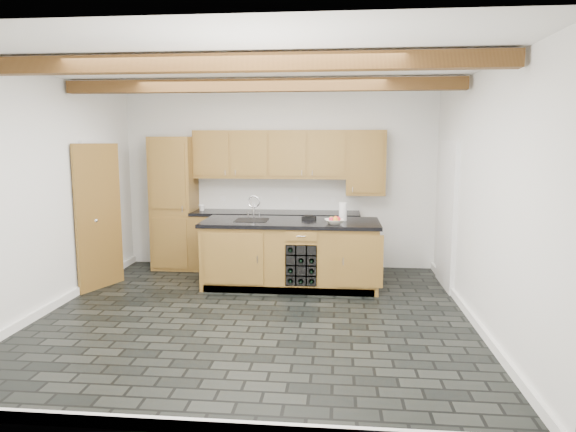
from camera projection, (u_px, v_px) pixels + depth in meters
The scene contains 10 objects.
ground at pixel (255, 315), 6.03m from camera, with size 5.00×5.00×0.00m, color black.
room_shell at pixel (254, 182), 6.35m from camera, with size 5.01×5.00×5.00m.
back_cabinetry at pixel (254, 208), 8.13m from camera, with size 3.65×0.62×2.20m.
island at pixel (291, 254), 7.20m from camera, with size 2.48×0.96×0.93m.
faucet at pixel (252, 217), 7.24m from camera, with size 0.45×0.40×0.34m.
kitchen_scale at pixel (309, 217), 7.27m from camera, with size 0.21×0.13×0.06m.
fruit_bowl at pixel (334, 222), 6.87m from camera, with size 0.26×0.26×0.06m, color silver.
fruit_cluster at pixel (334, 219), 6.87m from camera, with size 0.16×0.17×0.07m.
paper_towel at pixel (343, 212), 7.14m from camera, with size 0.11×0.11×0.25m, color white.
mug at pixel (202, 208), 8.17m from camera, with size 0.11×0.11×0.10m, color white.
Camera 1 is at (0.95, -5.74, 2.02)m, focal length 32.00 mm.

